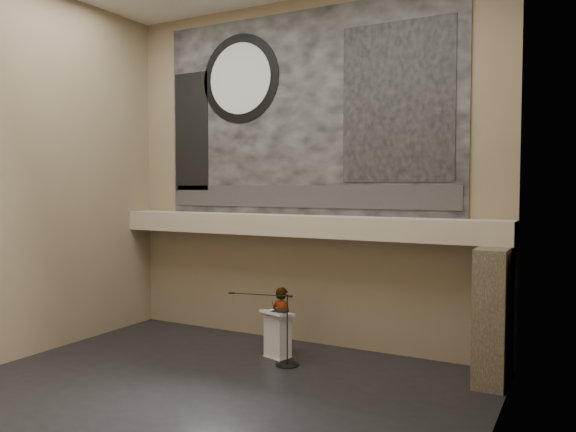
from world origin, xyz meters
The scene contains 20 objects.
floor centered at (0.00, 0.00, 0.00)m, with size 10.00×10.00×0.00m, color black.
wall_back centered at (0.00, 4.00, 4.25)m, with size 10.00×0.02×8.50m, color #7D6A4F.
wall_front centered at (0.00, -4.00, 4.25)m, with size 10.00×0.02×8.50m, color #7D6A4F.
wall_left centered at (-5.00, 0.00, 4.25)m, with size 0.02×8.00×8.50m, color #7D6A4F.
wall_right centered at (5.00, 0.00, 4.25)m, with size 0.02×8.00×8.50m, color #7D6A4F.
soffit centered at (0.00, 3.60, 2.95)m, with size 10.00×0.80×0.50m, color tan.
sprinkler_left centered at (-1.60, 3.55, 2.67)m, with size 0.04×0.04×0.06m, color #B2893D.
sprinkler_right centered at (1.90, 3.55, 2.67)m, with size 0.04×0.04×0.06m, color #B2893D.
banner centered at (0.00, 3.97, 5.70)m, with size 8.00×0.05×5.00m, color black.
banner_text_strip centered at (0.00, 3.93, 3.65)m, with size 7.76×0.02×0.55m, color #2A2A2A.
banner_clock_rim centered at (-1.80, 3.93, 6.70)m, with size 2.30×2.30×0.02m, color black.
banner_clock_face centered at (-1.80, 3.91, 6.70)m, with size 1.84×1.84×0.02m, color silver.
banner_building_print centered at (2.40, 3.93, 5.80)m, with size 2.60×0.02×3.60m, color black.
banner_brick_print centered at (-3.40, 3.93, 5.40)m, with size 1.10×0.02×3.20m, color black.
stone_pier centered at (4.65, 3.15, 1.35)m, with size 0.60×1.40×2.70m, color #45392A.
lectern centered at (0.18, 2.37, 0.55)m, with size 0.80×0.67×1.13m.
binder centered at (0.26, 2.32, 1.12)m, with size 0.32×0.26×0.04m, color black.
papers centered at (0.07, 2.37, 1.10)m, with size 0.23×0.32×0.01m, color silver.
speaker_person centered at (0.03, 2.85, 0.78)m, with size 0.57×0.37×1.56m, color beige.
mic_stand centered at (0.50, 2.13, 0.25)m, with size 1.59×0.56×1.56m.
Camera 1 is at (6.25, -8.47, 3.89)m, focal length 35.00 mm.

